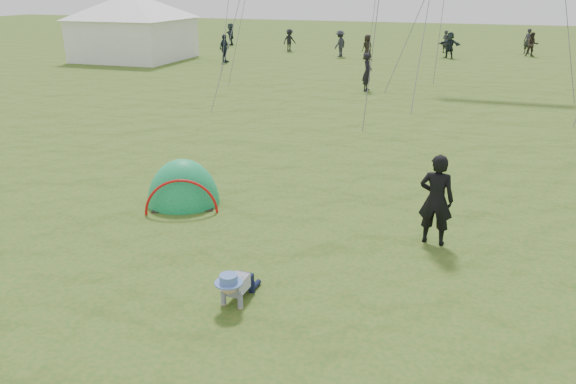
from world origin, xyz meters
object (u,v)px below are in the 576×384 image
(crawling_toddler, at_px, (236,285))
(event_marquee, at_px, (133,24))
(popup_tent, at_px, (184,204))
(standing_adult, at_px, (436,200))

(crawling_toddler, relative_size, event_marquee, 0.12)
(popup_tent, bearing_deg, event_marquee, 101.28)
(standing_adult, height_order, event_marquee, event_marquee)
(event_marquee, bearing_deg, standing_adult, -47.44)
(crawling_toddler, xyz_separation_m, event_marquee, (-19.03, 25.79, 1.99))
(crawling_toddler, distance_m, popup_tent, 4.56)
(crawling_toddler, height_order, event_marquee, event_marquee)
(popup_tent, xyz_separation_m, standing_adult, (5.64, -0.21, 0.90))
(event_marquee, bearing_deg, popup_tent, -55.59)
(crawling_toddler, xyz_separation_m, popup_tent, (-2.91, 3.50, -0.31))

